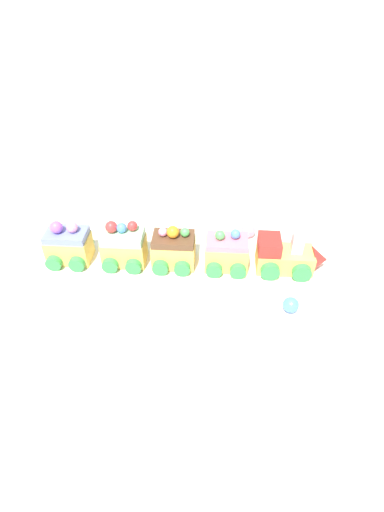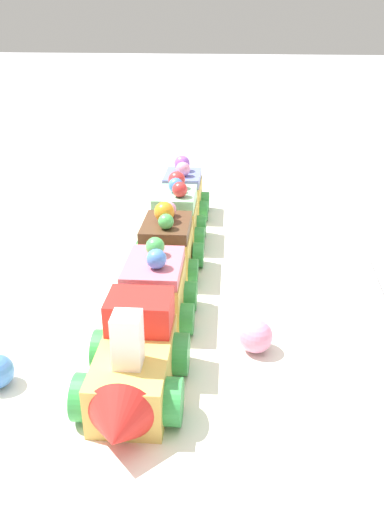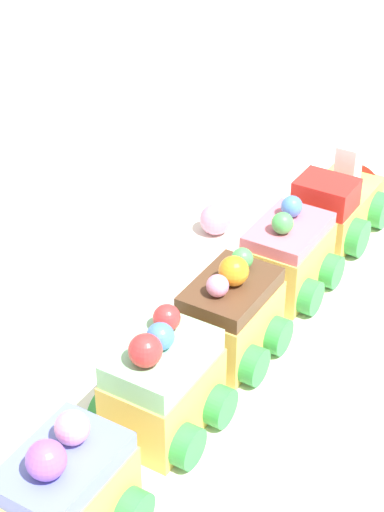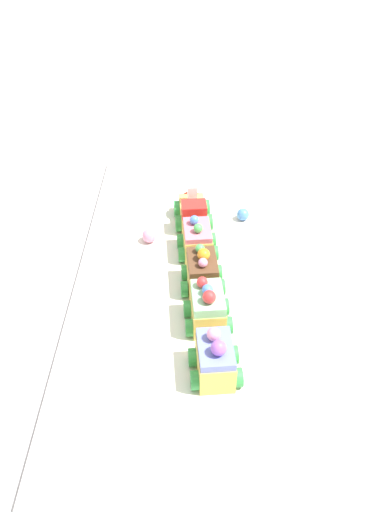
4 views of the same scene
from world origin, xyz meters
TOP-DOWN VIEW (x-y plane):
  - ground_plane at (0.00, 0.00)m, footprint 10.00×10.00m
  - display_board at (0.00, 0.00)m, footprint 0.80×0.36m
  - cake_train_locomotive at (0.17, -0.01)m, footprint 0.12×0.08m
  - cake_car_strawberry at (0.07, -0.02)m, footprint 0.07×0.07m
  - cake_car_chocolate at (-0.02, -0.03)m, footprint 0.07×0.07m
  - cake_car_mint at (-0.10, -0.04)m, footprint 0.07×0.07m
  - cake_car_blueberry at (-0.19, -0.04)m, footprint 0.07×0.07m
  - gumball_pink at (0.10, 0.07)m, footprint 0.03×0.03m

SIDE VIEW (x-z plane):
  - ground_plane at x=0.00m, z-range 0.00..0.00m
  - display_board at x=0.00m, z-range 0.00..0.01m
  - gumball_pink at x=0.10m, z-range 0.01..0.04m
  - cake_train_locomotive at x=0.17m, z-range 0.00..0.07m
  - cake_car_strawberry at x=0.07m, z-range 0.00..0.07m
  - cake_car_chocolate at x=-0.02m, z-range 0.00..0.08m
  - cake_car_blueberry at x=-0.19m, z-range 0.00..0.08m
  - cake_car_mint at x=-0.10m, z-range 0.00..0.08m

